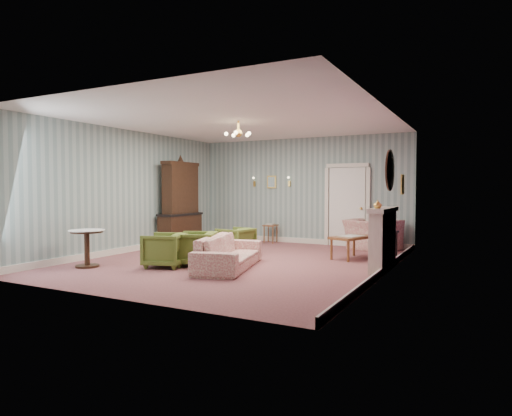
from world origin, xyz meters
The scene contains 27 objects.
floor centered at (0.00, 0.00, 0.00)m, with size 7.00×7.00×0.00m, color #915456.
ceiling centered at (0.00, 0.00, 2.90)m, with size 7.00×7.00×0.00m, color white.
wall_back centered at (0.00, 3.50, 1.45)m, with size 6.00×6.00×0.00m, color gray.
wall_front centered at (0.00, -3.50, 1.45)m, with size 6.00×6.00×0.00m, color gray.
wall_left centered at (-3.00, 0.00, 1.45)m, with size 7.00×7.00×0.00m, color gray.
wall_right centered at (3.00, 0.00, 1.45)m, with size 7.00×7.00×0.00m, color gray.
wall_right_floral centered at (2.98, 0.00, 1.45)m, with size 7.00×7.00×0.00m, color #B95C79.
door centered at (1.30, 3.46, 1.08)m, with size 1.12×0.12×2.16m, color white, non-canonical shape.
olive_chair_a centered at (-0.93, -1.24, 0.36)m, with size 0.71×0.66×0.73m, color #566A25.
olive_chair_b centered at (-0.49, -0.82, 0.37)m, with size 0.72×0.67×0.74m, color #566A25.
olive_chair_c centered at (-0.46, 0.68, 0.35)m, with size 0.68×0.64×0.70m, color #566A25.
sofa_chintz centered at (0.23, -0.77, 0.41)m, with size 2.11×0.62×0.83m, color #A44249.
wingback_chair centered at (2.07, 3.05, 0.50)m, with size 1.15×0.75×1.01m, color #A44249.
dresser centered at (-2.65, 1.52, 1.17)m, with size 0.49×1.41×2.35m, color black, non-canonical shape.
fireplace centered at (2.86, 0.40, 0.58)m, with size 0.30×1.40×1.16m, color beige, non-canonical shape.
mantel_vase centered at (2.84, 0.00, 1.23)m, with size 0.15×0.15×0.15m, color gold.
oval_mirror centered at (2.96, 0.40, 1.85)m, with size 0.04×0.76×0.84m, color white, non-canonical shape.
framed_print centered at (2.97, 1.75, 1.60)m, with size 0.04×0.34×0.42m, color gold, non-canonical shape.
coffee_table centered at (1.98, 1.42, 0.25)m, with size 0.54×0.97×0.50m, color brown, non-canonical shape.
side_table_black centered at (2.65, 1.74, 0.30)m, with size 0.41×0.41×0.61m, color black, non-canonical shape.
pedestal_table centered at (-2.26, -1.93, 0.36)m, with size 0.67×0.67×0.73m, color black, non-canonical shape.
nesting_table centered at (-0.78, 3.15, 0.28)m, with size 0.33×0.42×0.55m, color brown, non-canonical shape.
gilt_mirror_back centered at (-0.90, 3.46, 1.70)m, with size 0.28×0.06×0.36m, color gold, non-canonical shape.
sconce_left centered at (-1.45, 3.44, 1.70)m, with size 0.16×0.12×0.30m, color gold, non-canonical shape.
sconce_right centered at (-0.35, 3.44, 1.70)m, with size 0.16×0.12×0.30m, color gold, non-canonical shape.
chandelier centered at (0.00, 0.00, 2.63)m, with size 0.56×0.56×0.36m, color gold, non-canonical shape.
burgundy_cushion centered at (2.02, 2.90, 0.48)m, with size 0.38×0.10×0.38m, color maroon.
Camera 1 is at (4.56, -7.96, 1.52)m, focal length 31.18 mm.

